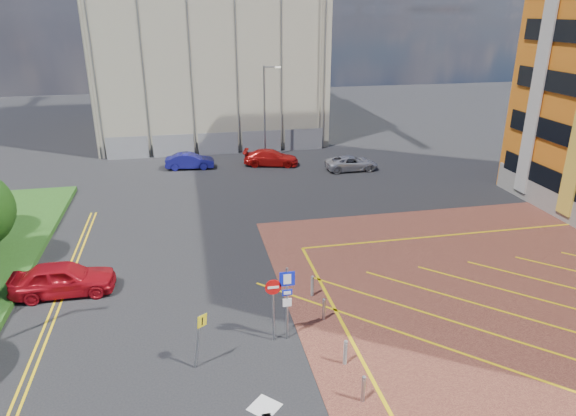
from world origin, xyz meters
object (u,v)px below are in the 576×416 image
object	(u,v)px
warning_sign	(199,334)
car_red_back	(271,158)
car_blue_back	(190,161)
lamp_back	(265,109)
sign_cluster	(282,297)
car_red_left	(63,278)
car_silver_back	(351,163)

from	to	relation	value
warning_sign	car_red_back	xyz separation A→B (m)	(7.07, 25.58, -0.76)
car_blue_back	car_red_back	size ratio (longest dim) A/B	0.86
lamp_back	sign_cluster	distance (m)	27.38
car_red_left	car_blue_back	size ratio (longest dim) A/B	1.16
warning_sign	sign_cluster	bearing A→B (deg)	18.13
warning_sign	car_red_back	bearing A→B (deg)	74.55
car_blue_back	car_silver_back	size ratio (longest dim) A/B	0.92
lamp_back	car_blue_back	bearing A→B (deg)	-162.69
car_red_left	car_silver_back	distance (m)	25.21
sign_cluster	car_silver_back	distance (m)	24.04
sign_cluster	warning_sign	world-z (taller)	sign_cluster
lamp_back	sign_cluster	xyz separation A→B (m)	(-3.78, -27.02, -2.41)
sign_cluster	car_red_back	bearing A→B (deg)	81.17
car_red_left	car_red_back	bearing A→B (deg)	-34.73
car_red_left	car_blue_back	xyz separation A→B (m)	(6.25, 19.34, -0.13)
sign_cluster	car_red_left	bearing A→B (deg)	148.93
car_blue_back	sign_cluster	bearing A→B (deg)	-168.84
lamp_back	car_silver_back	xyz separation A→B (m)	(6.27, -5.22, -3.76)
lamp_back	car_blue_back	world-z (taller)	lamp_back
lamp_back	car_silver_back	distance (m)	8.98
sign_cluster	car_silver_back	size ratio (longest dim) A/B	0.74
car_silver_back	car_red_left	bearing A→B (deg)	129.76
warning_sign	car_silver_back	xyz separation A→B (m)	(13.32, 22.86, -0.83)
lamp_back	car_red_left	world-z (taller)	lamp_back
lamp_back	car_silver_back	size ratio (longest dim) A/B	1.85
car_red_left	car_silver_back	world-z (taller)	car_red_left
lamp_back	car_red_back	world-z (taller)	lamp_back
sign_cluster	warning_sign	bearing A→B (deg)	-161.87
sign_cluster	car_red_left	size ratio (longest dim) A/B	0.69
sign_cluster	car_silver_back	bearing A→B (deg)	65.24
sign_cluster	car_blue_back	size ratio (longest dim) A/B	0.81
warning_sign	car_red_back	world-z (taller)	warning_sign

